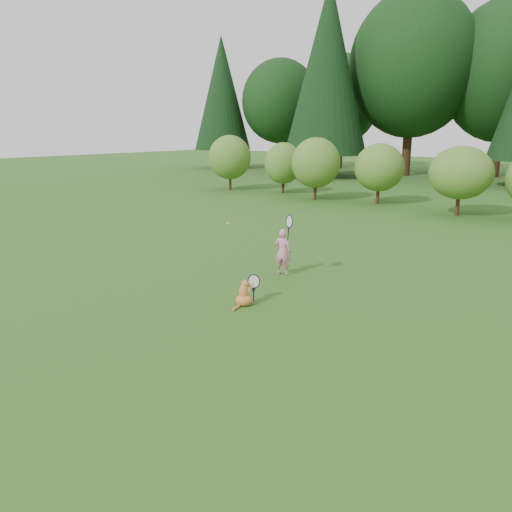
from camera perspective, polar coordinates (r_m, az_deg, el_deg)
The scene contains 5 objects.
ground at distance 9.75m, azimuth -3.92°, elevation -4.71°, with size 100.00×100.00×0.00m, color #295317.
shrub_row at distance 20.74m, azimuth 21.79°, elevation 8.46°, with size 28.00×3.00×2.80m, color #3F6920, non-canonical shape.
child at distance 11.08m, azimuth 3.10°, elevation 0.60°, with size 0.61×0.39×1.56m.
cat at distance 9.23m, azimuth -1.29°, elevation -4.10°, with size 0.40×0.67×0.68m.
tennis_ball at distance 10.79m, azimuth -3.23°, elevation 3.70°, with size 0.06×0.06×0.06m.
Camera 1 is at (6.36, -6.66, 3.19)m, focal length 35.00 mm.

